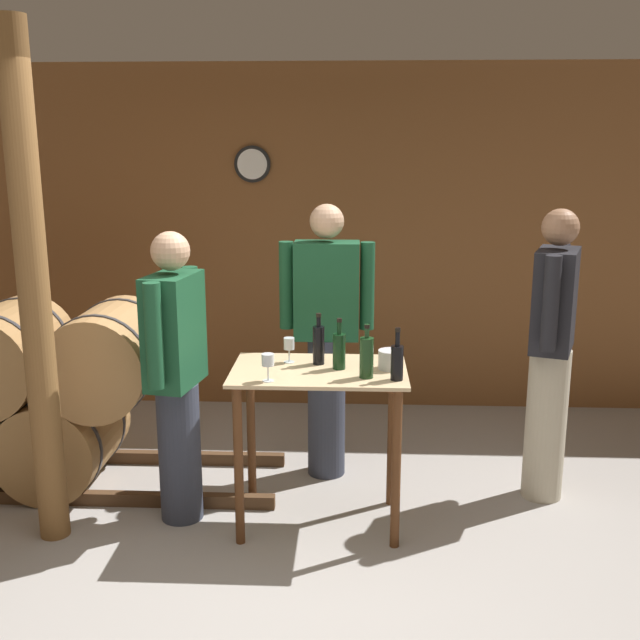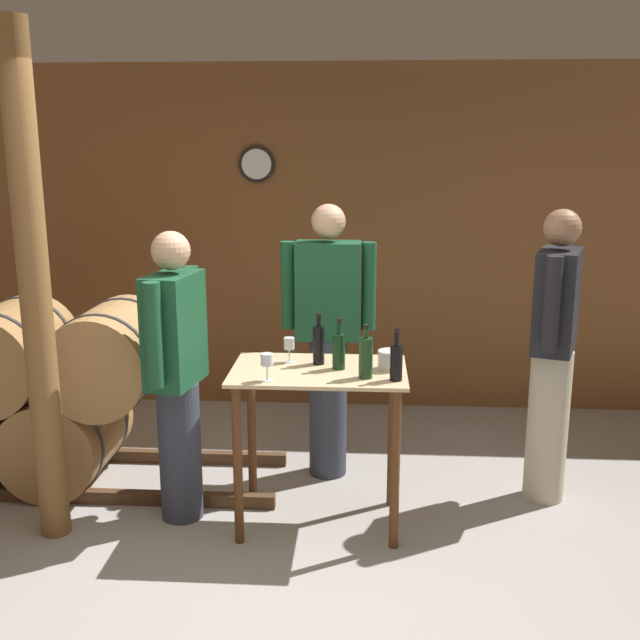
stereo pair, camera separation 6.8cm
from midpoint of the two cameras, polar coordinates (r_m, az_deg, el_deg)
name	(u,v)px [view 1 (the left image)]	position (r m, az deg, el deg)	size (l,w,h in m)	color
ground_plane	(282,589)	(3.86, -3.48, -19.77)	(14.00, 14.00, 0.00)	#9E9993
back_wall	(312,241)	(5.94, -0.95, 6.08)	(8.40, 0.08, 2.70)	brown
tasting_table	(319,405)	(4.13, -0.54, -6.53)	(0.95, 0.61, 0.91)	#D1B284
wooden_post	(34,295)	(4.10, -21.39, 1.79)	(0.16, 0.16, 2.70)	brown
wine_bottle_far_left	(319,344)	(4.12, -0.58, -1.82)	(0.06, 0.06, 0.29)	black
wine_bottle_left	(339,350)	(4.04, 0.98, -2.29)	(0.07, 0.07, 0.28)	black
wine_bottle_center	(367,357)	(3.89, 3.07, -2.80)	(0.07, 0.07, 0.29)	#193819
wine_bottle_right	(397,361)	(3.87, 5.39, -3.11)	(0.07, 0.07, 0.28)	black
wine_glass_near_left	(268,361)	(3.84, -4.50, -3.14)	(0.07, 0.07, 0.15)	silver
wine_glass_near_center	(289,345)	(4.16, -2.84, -1.90)	(0.06, 0.06, 0.14)	silver
ice_bucket	(390,360)	(4.07, 4.91, -3.02)	(0.13, 0.13, 0.10)	silver
person_host	(551,350)	(4.57, 16.80, -2.18)	(0.34, 0.56, 1.75)	#B7AD93
person_visitor_with_scarf	(176,372)	(4.22, -11.37, -3.94)	(0.29, 0.58, 1.65)	#333847
person_visitor_bearded	(327,336)	(4.69, 0.09, -1.19)	(0.59, 0.24, 1.75)	#333847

